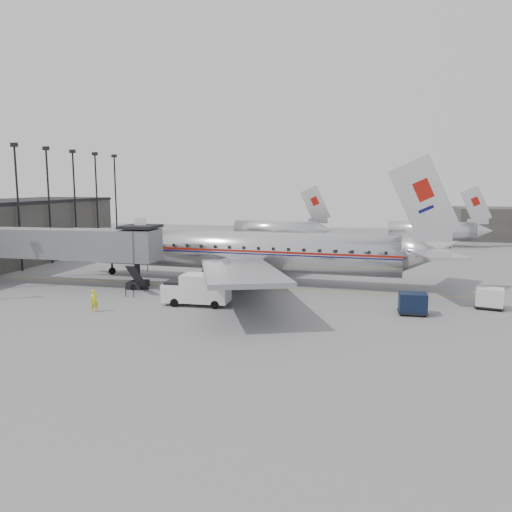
{
  "coord_description": "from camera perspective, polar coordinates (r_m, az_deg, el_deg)",
  "views": [
    {
      "loc": [
        12.99,
        -42.26,
        10.42
      ],
      "look_at": [
        2.31,
        6.61,
        3.2
      ],
      "focal_mm": 35.0,
      "sensor_mm": 36.0,
      "label": 1
    }
  ],
  "objects": [
    {
      "name": "jet_bridge",
      "position": [
        55.02,
        -20.39,
        1.18
      ],
      "size": [
        21.0,
        6.2,
        7.1
      ],
      "color": "#5C5E61",
      "rests_on": "ground"
    },
    {
      "name": "apron_line",
      "position": [
        50.37,
        0.62,
        -3.72
      ],
      "size": [
        60.0,
        0.15,
        0.01
      ],
      "primitive_type": "cube",
      "rotation": [
        0.0,
        0.0,
        1.57
      ],
      "color": "gold",
      "rests_on": "ground"
    },
    {
      "name": "baggage_cart_navy",
      "position": [
        42.18,
        17.48,
        -5.16
      ],
      "size": [
        2.29,
        1.77,
        1.76
      ],
      "rotation": [
        0.0,
        0.0,
        0.02
      ],
      "color": "black",
      "rests_on": "ground"
    },
    {
      "name": "ramp_worker",
      "position": [
        43.24,
        -18.0,
        -4.88
      ],
      "size": [
        0.8,
        0.77,
        1.85
      ],
      "primitive_type": "imported",
      "rotation": [
        0.0,
        0.0,
        0.69
      ],
      "color": "yellow",
      "rests_on": "ground"
    },
    {
      "name": "airliner",
      "position": [
        53.09,
        -1.02,
        0.56
      ],
      "size": [
        42.14,
        38.94,
        13.32
      ],
      "rotation": [
        0.0,
        0.0,
        -0.07
      ],
      "color": "silver",
      "rests_on": "ground"
    },
    {
      "name": "service_van",
      "position": [
        43.57,
        -6.72,
        -3.77
      ],
      "size": [
        5.78,
        2.36,
        2.71
      ],
      "rotation": [
        0.0,
        0.0,
        0.01
      ],
      "color": "silver",
      "rests_on": "ground"
    },
    {
      "name": "ground",
      "position": [
        45.42,
        -4.65,
        -5.08
      ],
      "size": [
        160.0,
        160.0,
        0.0
      ],
      "primitive_type": "plane",
      "color": "slate",
      "rests_on": "ground"
    },
    {
      "name": "distant_aircraft_near",
      "position": [
        85.89,
        2.37,
        3.07
      ],
      "size": [
        16.39,
        3.2,
        10.26
      ],
      "color": "silver",
      "rests_on": "ground"
    },
    {
      "name": "distant_aircraft_mid",
      "position": [
        89.3,
        19.52,
        2.8
      ],
      "size": [
        16.39,
        3.2,
        10.26
      ],
      "color": "silver",
      "rests_on": "ground"
    },
    {
      "name": "floodlight_masts",
      "position": [
        68.54,
        -24.02,
        5.79
      ],
      "size": [
        0.9,
        42.25,
        15.25
      ],
      "color": "black",
      "rests_on": "ground"
    },
    {
      "name": "baggage_cart_white",
      "position": [
        46.46,
        25.14,
        -4.36
      ],
      "size": [
        2.58,
        2.18,
        1.76
      ],
      "rotation": [
        0.0,
        0.0,
        -0.24
      ],
      "color": "silver",
      "rests_on": "ground"
    }
  ]
}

